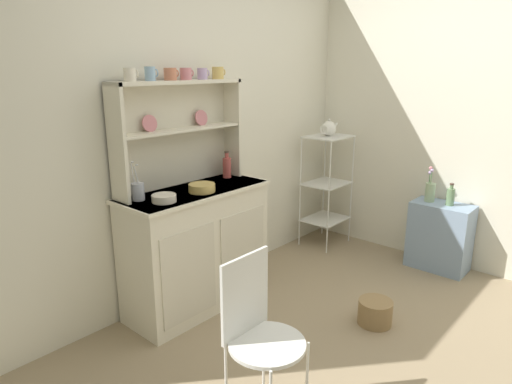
% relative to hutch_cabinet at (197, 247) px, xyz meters
% --- Properties ---
extents(ground_plane, '(3.84, 3.84, 0.00)m').
position_rel_hutch_cabinet_xyz_m(ground_plane, '(0.33, -1.37, -0.45)').
color(ground_plane, '#998466').
rests_on(ground_plane, ground).
extents(wall_back, '(3.84, 0.05, 2.50)m').
position_rel_hutch_cabinet_xyz_m(wall_back, '(0.33, 0.26, 0.80)').
color(wall_back, silver).
rests_on(wall_back, ground).
extents(wall_right, '(0.05, 3.84, 2.50)m').
position_rel_hutch_cabinet_xyz_m(wall_right, '(1.96, -1.37, 0.80)').
color(wall_right, silver).
rests_on(wall_right, ground).
extents(hutch_cabinet, '(1.07, 0.45, 0.87)m').
position_rel_hutch_cabinet_xyz_m(hutch_cabinet, '(0.00, 0.00, 0.00)').
color(hutch_cabinet, silver).
rests_on(hutch_cabinet, ground).
extents(hutch_shelf_unit, '(1.00, 0.18, 0.72)m').
position_rel_hutch_cabinet_xyz_m(hutch_shelf_unit, '(0.00, 0.16, 0.84)').
color(hutch_shelf_unit, beige).
rests_on(hutch_shelf_unit, hutch_cabinet).
extents(bakers_rack, '(0.42, 0.34, 1.06)m').
position_rel_hutch_cabinet_xyz_m(bakers_rack, '(1.61, -0.03, 0.20)').
color(bakers_rack, silver).
rests_on(bakers_rack, ground).
extents(side_shelf_blue, '(0.28, 0.48, 0.57)m').
position_rel_hutch_cabinet_xyz_m(side_shelf_blue, '(1.77, -1.07, -0.16)').
color(side_shelf_blue, '#849EBC').
rests_on(side_shelf_blue, ground).
extents(wire_chair, '(0.36, 0.36, 0.85)m').
position_rel_hutch_cabinet_xyz_m(wire_chair, '(-0.56, -1.06, 0.07)').
color(wire_chair, white).
rests_on(wire_chair, ground).
extents(floor_basket, '(0.23, 0.23, 0.17)m').
position_rel_hutch_cabinet_xyz_m(floor_basket, '(0.61, -1.08, -0.36)').
color(floor_basket, '#93754C').
rests_on(floor_basket, ground).
extents(cup_cream_0, '(0.09, 0.07, 0.08)m').
position_rel_hutch_cabinet_xyz_m(cup_cream_0, '(-0.36, 0.12, 1.18)').
color(cup_cream_0, silver).
rests_on(cup_cream_0, hutch_shelf_unit).
extents(cup_sky_1, '(0.08, 0.07, 0.09)m').
position_rel_hutch_cabinet_xyz_m(cup_sky_1, '(-0.22, 0.12, 1.19)').
color(cup_sky_1, '#8EB2D1').
rests_on(cup_sky_1, hutch_shelf_unit).
extents(cup_terracotta_2, '(0.10, 0.08, 0.08)m').
position_rel_hutch_cabinet_xyz_m(cup_terracotta_2, '(-0.06, 0.12, 1.18)').
color(cup_terracotta_2, '#C67556').
rests_on(cup_terracotta_2, hutch_shelf_unit).
extents(cup_rose_3, '(0.09, 0.08, 0.08)m').
position_rel_hutch_cabinet_xyz_m(cup_rose_3, '(0.07, 0.12, 1.18)').
color(cup_rose_3, '#D17A84').
rests_on(cup_rose_3, hutch_shelf_unit).
extents(cup_lilac_4, '(0.08, 0.07, 0.08)m').
position_rel_hutch_cabinet_xyz_m(cup_lilac_4, '(0.21, 0.12, 1.18)').
color(cup_lilac_4, '#B79ECC').
rests_on(cup_lilac_4, hutch_shelf_unit).
extents(cup_gold_5, '(0.10, 0.08, 0.08)m').
position_rel_hutch_cabinet_xyz_m(cup_gold_5, '(0.36, 0.12, 1.19)').
color(cup_gold_5, '#DBB760').
rests_on(cup_gold_5, hutch_shelf_unit).
extents(bowl_mixing_large, '(0.15, 0.15, 0.05)m').
position_rel_hutch_cabinet_xyz_m(bowl_mixing_large, '(-0.31, -0.07, 0.44)').
color(bowl_mixing_large, silver).
rests_on(bowl_mixing_large, hutch_cabinet).
extents(bowl_floral_medium, '(0.18, 0.18, 0.05)m').
position_rel_hutch_cabinet_xyz_m(bowl_floral_medium, '(0.00, -0.07, 0.45)').
color(bowl_floral_medium, '#DBB760').
rests_on(bowl_floral_medium, hutch_cabinet).
extents(jam_bottle, '(0.06, 0.06, 0.20)m').
position_rel_hutch_cabinet_xyz_m(jam_bottle, '(0.40, 0.09, 0.50)').
color(jam_bottle, '#B74C47').
rests_on(jam_bottle, hutch_cabinet).
extents(utensil_jar, '(0.08, 0.08, 0.25)m').
position_rel_hutch_cabinet_xyz_m(utensil_jar, '(-0.40, 0.08, 0.48)').
color(utensil_jar, '#B2B7C6').
rests_on(utensil_jar, hutch_cabinet).
extents(porcelain_teapot, '(0.23, 0.14, 0.16)m').
position_rel_hutch_cabinet_xyz_m(porcelain_teapot, '(1.61, -0.03, 0.68)').
color(porcelain_teapot, white).
rests_on(porcelain_teapot, bakers_rack).
extents(flower_vase, '(0.08, 0.08, 0.30)m').
position_rel_hutch_cabinet_xyz_m(flower_vase, '(1.77, -0.95, 0.22)').
color(flower_vase, '#9EB78E').
rests_on(flower_vase, side_shelf_blue).
extents(oil_bottle, '(0.06, 0.06, 0.19)m').
position_rel_hutch_cabinet_xyz_m(oil_bottle, '(1.77, -1.12, 0.21)').
color(oil_bottle, '#6B8C60').
rests_on(oil_bottle, side_shelf_blue).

